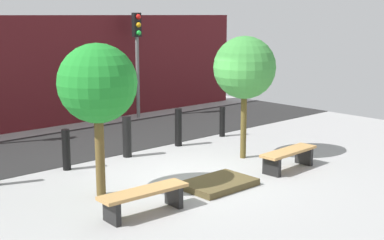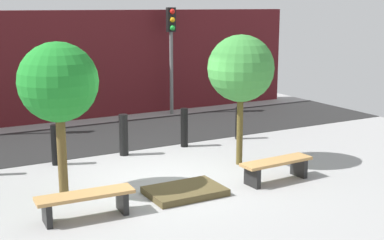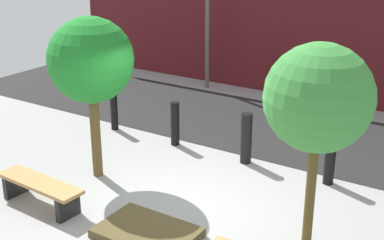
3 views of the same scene
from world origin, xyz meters
name	(u,v)px [view 1 (image 1 of 3)]	position (x,y,z in m)	size (l,w,h in m)	color
ground_plane	(189,177)	(0.00, 0.00, 0.00)	(18.00, 18.00, 0.00)	#9A9A9A
road_strip	(86,143)	(0.00, 4.20, 0.01)	(18.00, 3.39, 0.01)	black
building_facade	(35,72)	(0.00, 6.99, 1.70)	(16.20, 0.50, 3.40)	#511419
bench_left	(144,197)	(-2.03, -1.09, 0.32)	(1.68, 0.51, 0.45)	black
bench_right	(289,156)	(2.03, -1.09, 0.32)	(1.62, 0.51, 0.45)	black
planter_bed	(218,184)	(0.00, -0.89, 0.07)	(1.44, 0.99, 0.13)	brown
tree_behind_left_bench	(97,84)	(-2.03, 0.28, 2.15)	(1.49, 1.49, 2.92)	brown
tree_behind_right_bench	(245,68)	(2.03, 0.28, 2.18)	(1.48, 1.48, 2.94)	brown
bollard_left	(66,150)	(-1.65, 2.25, 0.46)	(0.18, 0.18, 0.93)	black
bollard_center	(127,137)	(0.00, 2.25, 0.50)	(0.22, 0.22, 1.01)	black
bollard_right	(178,127)	(1.65, 2.25, 0.50)	(0.19, 0.19, 1.00)	black
bollard_far_right	(222,121)	(3.31, 2.25, 0.44)	(0.16, 0.16, 0.88)	black
traffic_light_mid_west	(137,46)	(3.27, 6.18, 2.41)	(0.28, 0.27, 3.48)	slate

